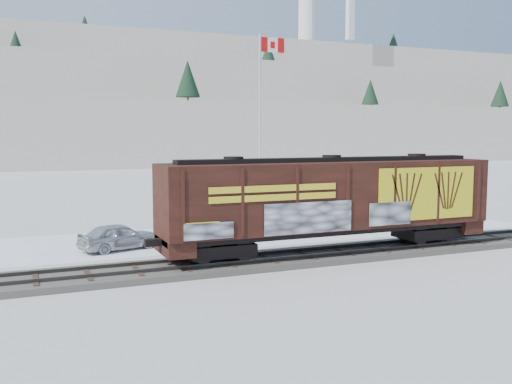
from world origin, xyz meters
name	(u,v)px	position (x,y,z in m)	size (l,w,h in m)	color
ground	(266,263)	(0.00, 0.00, 0.00)	(500.00, 500.00, 0.00)	white
rail_track	(266,260)	(0.00, 0.00, 0.15)	(50.00, 3.40, 0.43)	#59544C
parking_strip	(214,237)	(0.00, 7.50, 0.01)	(40.00, 8.00, 0.03)	white
hillside	(58,103)	(-0.05, 139.79, 14.37)	(360.00, 110.00, 93.00)	white
hopper_railcar	(331,198)	(3.45, -0.01, 2.91)	(16.74, 3.06, 4.46)	black
flagpole	(261,151)	(5.18, 12.64, 4.84)	(2.30, 0.90, 12.82)	silver
car_silver	(119,236)	(-5.80, 5.71, 0.73)	(1.66, 4.12, 1.40)	#BABEC2
car_white	(210,223)	(-0.16, 7.86, 0.77)	(1.58, 4.52, 1.49)	silver
car_dark	(374,217)	(10.33, 6.37, 0.74)	(1.99, 4.89, 1.42)	#202428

